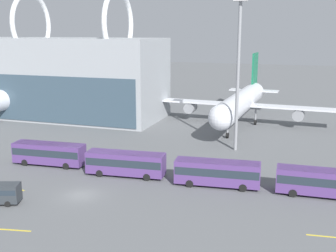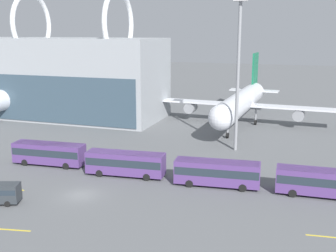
{
  "view_description": "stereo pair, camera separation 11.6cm",
  "coord_description": "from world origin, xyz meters",
  "px_view_note": "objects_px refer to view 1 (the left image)",
  "views": [
    {
      "loc": [
        25.61,
        -42.9,
        19.85
      ],
      "look_at": [
        3.51,
        23.4,
        4.0
      ],
      "focal_mm": 45.0,
      "sensor_mm": 36.0,
      "label": 1
    },
    {
      "loc": [
        25.72,
        -42.87,
        19.85
      ],
      "look_at": [
        3.51,
        23.4,
        4.0
      ],
      "focal_mm": 45.0,
      "sensor_mm": 36.0,
      "label": 2
    }
  ],
  "objects_px": {
    "airliner_at_gate_near": "(46,93)",
    "shuttle_bus_2": "(217,172)",
    "shuttle_bus_0": "(49,152)",
    "floodlight_mast": "(238,61)",
    "shuttle_bus_3": "(323,181)",
    "shuttle_bus_1": "(126,162)",
    "airliner_at_gate_far": "(242,101)"
  },
  "relations": [
    {
      "from": "airliner_at_gate_near",
      "to": "shuttle_bus_2",
      "type": "xyz_separation_m",
      "value": [
        51.72,
        -38.03,
        -2.64
      ]
    },
    {
      "from": "shuttle_bus_0",
      "to": "shuttle_bus_2",
      "type": "relative_size",
      "value": 1.0
    },
    {
      "from": "airliner_at_gate_near",
      "to": "shuttle_bus_2",
      "type": "relative_size",
      "value": 3.1
    },
    {
      "from": "shuttle_bus_0",
      "to": "floodlight_mast",
      "type": "relative_size",
      "value": 0.45
    },
    {
      "from": "airliner_at_gate_near",
      "to": "floodlight_mast",
      "type": "bearing_deg",
      "value": 79.78
    },
    {
      "from": "shuttle_bus_2",
      "to": "shuttle_bus_3",
      "type": "height_order",
      "value": "same"
    },
    {
      "from": "airliner_at_gate_near",
      "to": "shuttle_bus_1",
      "type": "xyz_separation_m",
      "value": [
        38.78,
        -38.15,
        -2.64
      ]
    },
    {
      "from": "shuttle_bus_1",
      "to": "shuttle_bus_0",
      "type": "bearing_deg",
      "value": 171.28
    },
    {
      "from": "shuttle_bus_0",
      "to": "airliner_at_gate_near",
      "type": "bearing_deg",
      "value": 120.65
    },
    {
      "from": "airliner_at_gate_far",
      "to": "airliner_at_gate_near",
      "type": "bearing_deg",
      "value": -86.94
    },
    {
      "from": "airliner_at_gate_near",
      "to": "shuttle_bus_0",
      "type": "distance_m",
      "value": 45.5
    },
    {
      "from": "airliner_at_gate_near",
      "to": "shuttle_bus_1",
      "type": "distance_m",
      "value": 54.47
    },
    {
      "from": "shuttle_bus_0",
      "to": "shuttle_bus_3",
      "type": "relative_size",
      "value": 1.01
    },
    {
      "from": "airliner_at_gate_far",
      "to": "floodlight_mast",
      "type": "relative_size",
      "value": 1.7
    },
    {
      "from": "airliner_at_gate_far",
      "to": "shuttle_bus_0",
      "type": "distance_m",
      "value": 44.35
    },
    {
      "from": "airliner_at_gate_far",
      "to": "shuttle_bus_2",
      "type": "height_order",
      "value": "airliner_at_gate_far"
    },
    {
      "from": "shuttle_bus_1",
      "to": "shuttle_bus_3",
      "type": "height_order",
      "value": "same"
    },
    {
      "from": "shuttle_bus_1",
      "to": "airliner_at_gate_near",
      "type": "bearing_deg",
      "value": 130.3
    },
    {
      "from": "airliner_at_gate_near",
      "to": "shuttle_bus_3",
      "type": "xyz_separation_m",
      "value": [
        64.66,
        -37.42,
        -2.64
      ]
    },
    {
      "from": "airliner_at_gate_near",
      "to": "floodlight_mast",
      "type": "height_order",
      "value": "floodlight_mast"
    },
    {
      "from": "airliner_at_gate_near",
      "to": "floodlight_mast",
      "type": "relative_size",
      "value": 1.4
    },
    {
      "from": "airliner_at_gate_near",
      "to": "shuttle_bus_1",
      "type": "height_order",
      "value": "airliner_at_gate_near"
    },
    {
      "from": "airliner_at_gate_near",
      "to": "shuttle_bus_3",
      "type": "relative_size",
      "value": 3.14
    },
    {
      "from": "shuttle_bus_0",
      "to": "floodlight_mast",
      "type": "height_order",
      "value": "floodlight_mast"
    },
    {
      "from": "shuttle_bus_0",
      "to": "shuttle_bus_3",
      "type": "height_order",
      "value": "same"
    },
    {
      "from": "shuttle_bus_1",
      "to": "shuttle_bus_2",
      "type": "relative_size",
      "value": 1.0
    },
    {
      "from": "shuttle_bus_3",
      "to": "shuttle_bus_1",
      "type": "bearing_deg",
      "value": 179.57
    },
    {
      "from": "shuttle_bus_0",
      "to": "shuttle_bus_1",
      "type": "distance_m",
      "value": 12.96
    },
    {
      "from": "airliner_at_gate_far",
      "to": "floodlight_mast",
      "type": "height_order",
      "value": "floodlight_mast"
    },
    {
      "from": "shuttle_bus_0",
      "to": "shuttle_bus_1",
      "type": "xyz_separation_m",
      "value": [
        12.94,
        -0.8,
        0.0
      ]
    },
    {
      "from": "airliner_at_gate_near",
      "to": "shuttle_bus_3",
      "type": "bearing_deg",
      "value": 71.33
    },
    {
      "from": "shuttle_bus_2",
      "to": "floodlight_mast",
      "type": "relative_size",
      "value": 0.45
    }
  ]
}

